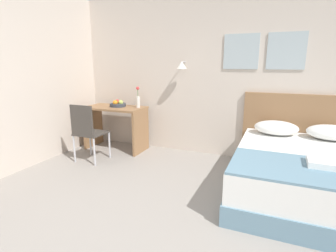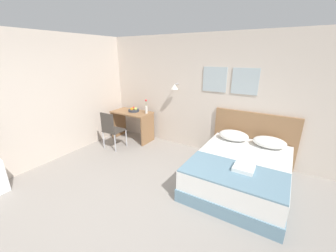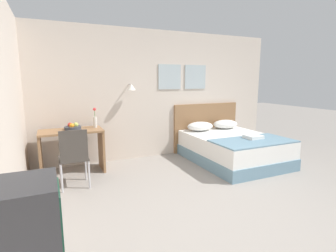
# 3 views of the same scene
# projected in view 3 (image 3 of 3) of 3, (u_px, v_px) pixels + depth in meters

# --- Properties ---
(ground_plane) EXTENTS (24.00, 24.00, 0.00)m
(ground_plane) POSITION_uv_depth(u_px,v_px,m) (243.00, 217.00, 3.17)
(ground_plane) COLOR gray
(wall_back) EXTENTS (5.69, 0.31, 2.65)m
(wall_back) POSITION_uv_depth(u_px,v_px,m) (154.00, 95.00, 5.54)
(wall_back) COLOR beige
(wall_back) RESTS_ON ground_plane
(bed) EXTENTS (1.53, 1.96, 0.54)m
(bed) POSITION_uv_depth(u_px,v_px,m) (233.00, 149.00, 5.29)
(bed) COLOR #66899E
(bed) RESTS_ON ground_plane
(headboard) EXTENTS (1.65, 0.06, 1.09)m
(headboard) POSITION_uv_depth(u_px,v_px,m) (206.00, 127.00, 6.15)
(headboard) COLOR #8E6642
(headboard) RESTS_ON ground_plane
(pillow_left) EXTENTS (0.59, 0.42, 0.20)m
(pillow_left) POSITION_uv_depth(u_px,v_px,m) (200.00, 126.00, 5.74)
(pillow_left) COLOR white
(pillow_left) RESTS_ON bed
(pillow_right) EXTENTS (0.59, 0.42, 0.20)m
(pillow_right) POSITION_uv_depth(u_px,v_px,m) (225.00, 124.00, 6.01)
(pillow_right) COLOR white
(pillow_right) RESTS_ON bed
(throw_blanket) EXTENTS (1.48, 0.78, 0.02)m
(throw_blanket) POSITION_uv_depth(u_px,v_px,m) (253.00, 141.00, 4.73)
(throw_blanket) COLOR #66899E
(throw_blanket) RESTS_ON bed
(folded_towel_near_foot) EXTENTS (0.30, 0.27, 0.06)m
(folded_towel_near_foot) POSITION_uv_depth(u_px,v_px,m) (253.00, 137.00, 4.90)
(folded_towel_near_foot) COLOR white
(folded_towel_near_foot) RESTS_ON throw_blanket
(desk) EXTENTS (1.06, 0.57, 0.78)m
(desk) POSITION_uv_depth(u_px,v_px,m) (72.00, 144.00, 4.61)
(desk) COLOR #8E6642
(desk) RESTS_ON ground_plane
(desk_chair) EXTENTS (0.43, 0.43, 0.92)m
(desk_chair) POSITION_uv_depth(u_px,v_px,m) (74.00, 154.00, 3.93)
(desk_chair) COLOR #3D3833
(desk_chair) RESTS_ON ground_plane
(fruit_bowl) EXTENTS (0.28, 0.28, 0.12)m
(fruit_bowl) POSITION_uv_depth(u_px,v_px,m) (73.00, 127.00, 4.61)
(fruit_bowl) COLOR #333842
(fruit_bowl) RESTS_ON desk
(flower_vase) EXTENTS (0.07, 0.07, 0.36)m
(flower_vase) POSITION_uv_depth(u_px,v_px,m) (95.00, 120.00, 4.78)
(flower_vase) COLOR silver
(flower_vase) RESTS_ON desk
(television) EXTENTS (0.39, 0.41, 0.50)m
(television) POSITION_uv_depth(u_px,v_px,m) (24.00, 225.00, 1.47)
(television) COLOR #2D2D30
(television) RESTS_ON tv_stand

